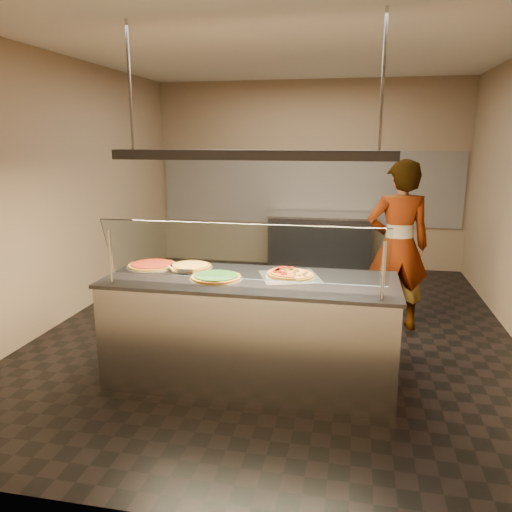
% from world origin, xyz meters
% --- Properties ---
extents(ground, '(5.00, 6.00, 0.02)m').
position_xyz_m(ground, '(0.00, 0.00, -0.01)').
color(ground, black).
rests_on(ground, ground).
extents(ceiling, '(5.00, 6.00, 0.02)m').
position_xyz_m(ceiling, '(0.00, 0.00, 3.01)').
color(ceiling, silver).
rests_on(ceiling, wall_back).
extents(wall_back, '(5.00, 0.02, 3.00)m').
position_xyz_m(wall_back, '(0.00, 3.01, 1.50)').
color(wall_back, '#957A60').
rests_on(wall_back, ground).
extents(wall_front, '(5.00, 0.02, 3.00)m').
position_xyz_m(wall_front, '(0.00, -3.01, 1.50)').
color(wall_front, '#957A60').
rests_on(wall_front, ground).
extents(wall_left, '(0.02, 6.00, 3.00)m').
position_xyz_m(wall_left, '(-2.51, 0.00, 1.50)').
color(wall_left, '#957A60').
rests_on(wall_left, ground).
extents(tile_band, '(4.90, 0.02, 1.20)m').
position_xyz_m(tile_band, '(0.00, 2.98, 1.30)').
color(tile_band, silver).
rests_on(tile_band, wall_back).
extents(serving_counter, '(2.46, 0.94, 0.93)m').
position_xyz_m(serving_counter, '(-0.05, -1.28, 0.47)').
color(serving_counter, '#B7B7BC').
rests_on(serving_counter, ground).
extents(sneeze_guard, '(2.22, 0.18, 0.54)m').
position_xyz_m(sneeze_guard, '(-0.05, -1.62, 1.23)').
color(sneeze_guard, '#B7B7BC').
rests_on(sneeze_guard, serving_counter).
extents(perforated_tray, '(0.60, 0.60, 0.01)m').
position_xyz_m(perforated_tray, '(0.27, -1.18, 0.94)').
color(perforated_tray, silver).
rests_on(perforated_tray, serving_counter).
extents(half_pizza_pepperoni, '(0.31, 0.43, 0.05)m').
position_xyz_m(half_pizza_pepperoni, '(0.18, -1.18, 0.96)').
color(half_pizza_pepperoni, brown).
rests_on(half_pizza_pepperoni, perforated_tray).
extents(half_pizza_sausage, '(0.31, 0.43, 0.04)m').
position_xyz_m(half_pizza_sausage, '(0.37, -1.19, 0.96)').
color(half_pizza_sausage, brown).
rests_on(half_pizza_sausage, perforated_tray).
extents(pizza_spinach, '(0.45, 0.45, 0.03)m').
position_xyz_m(pizza_spinach, '(-0.33, -1.36, 0.95)').
color(pizza_spinach, silver).
rests_on(pizza_spinach, serving_counter).
extents(pizza_cheese, '(0.41, 0.41, 0.03)m').
position_xyz_m(pizza_cheese, '(-0.66, -1.04, 0.94)').
color(pizza_cheese, silver).
rests_on(pizza_cheese, serving_counter).
extents(pizza_tomato, '(0.46, 0.46, 0.03)m').
position_xyz_m(pizza_tomato, '(-1.02, -1.07, 0.94)').
color(pizza_tomato, silver).
rests_on(pizza_tomato, serving_counter).
extents(pizza_spatula, '(0.28, 0.18, 0.02)m').
position_xyz_m(pizza_spatula, '(-0.73, -1.22, 0.96)').
color(pizza_spatula, '#B7B7BC').
rests_on(pizza_spatula, pizza_spinach).
extents(prep_table, '(1.60, 0.74, 0.93)m').
position_xyz_m(prep_table, '(0.26, 2.55, 0.47)').
color(prep_table, '#38383D').
rests_on(prep_table, ground).
extents(worker, '(0.75, 0.55, 1.87)m').
position_xyz_m(worker, '(1.26, 0.27, 0.94)').
color(worker, black).
rests_on(worker, ground).
extents(heat_lamp_housing, '(2.30, 0.18, 0.08)m').
position_xyz_m(heat_lamp_housing, '(-0.05, -1.28, 1.95)').
color(heat_lamp_housing, '#38383D').
rests_on(heat_lamp_housing, ceiling).
extents(lamp_rod_left, '(0.02, 0.02, 1.01)m').
position_xyz_m(lamp_rod_left, '(-1.05, -1.28, 2.50)').
color(lamp_rod_left, '#B7B7BC').
rests_on(lamp_rod_left, ceiling).
extents(lamp_rod_right, '(0.02, 0.02, 1.01)m').
position_xyz_m(lamp_rod_right, '(0.95, -1.28, 2.50)').
color(lamp_rod_right, '#B7B7BC').
rests_on(lamp_rod_right, ceiling).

